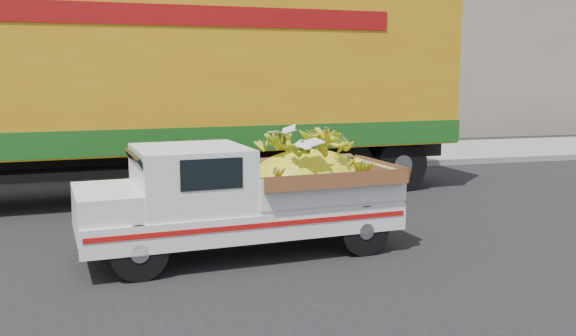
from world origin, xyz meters
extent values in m
plane|color=black|center=(0.00, 0.00, 0.00)|extent=(100.00, 100.00, 0.00)
cube|color=gray|center=(0.00, 6.91, 0.07)|extent=(60.00, 0.25, 0.15)
cube|color=gray|center=(0.00, 9.01, 0.07)|extent=(60.00, 4.00, 0.14)
cube|color=gray|center=(14.00, 15.91, 3.00)|extent=(14.00, 6.00, 6.00)
cylinder|color=black|center=(-0.86, -0.61, 0.34)|extent=(0.69, 0.26, 0.67)
cylinder|color=black|center=(-1.00, 0.67, 0.34)|extent=(0.69, 0.26, 0.67)
cylinder|color=black|center=(2.04, -0.31, 0.34)|extent=(0.69, 0.26, 0.67)
cylinder|color=black|center=(1.90, 0.97, 0.34)|extent=(0.69, 0.26, 0.67)
cube|color=silver|center=(0.48, 0.17, 0.49)|extent=(4.28, 1.92, 0.34)
cube|color=#A50F0C|center=(0.55, -0.58, 0.55)|extent=(4.05, 0.43, 0.06)
cube|color=silver|center=(-1.55, -0.04, 0.40)|extent=(0.24, 1.47, 0.12)
cube|color=silver|center=(-1.21, 0.00, 0.82)|extent=(0.89, 1.48, 0.32)
cube|color=silver|center=(-0.16, 0.11, 1.06)|extent=(1.51, 1.57, 0.79)
cube|color=black|center=(0.00, -0.60, 1.21)|extent=(0.75, 0.09, 0.37)
cube|color=silver|center=(1.53, 0.28, 0.89)|extent=(2.18, 1.70, 0.45)
ellipsoid|color=yellow|center=(1.44, 0.27, 0.79)|extent=(1.95, 1.38, 1.13)
cylinder|color=black|center=(4.46, 3.82, 0.55)|extent=(1.12, 0.40, 1.10)
cylinder|color=black|center=(4.31, 5.81, 0.55)|extent=(1.12, 0.40, 1.10)
cylinder|color=black|center=(3.27, 3.73, 0.55)|extent=(1.12, 0.40, 1.10)
cylinder|color=black|center=(3.12, 5.72, 0.55)|extent=(1.12, 0.40, 1.10)
cube|color=black|center=(-0.30, 4.46, 0.78)|extent=(12.04, 1.91, 0.36)
cube|color=#CA8E13|center=(-0.30, 4.46, 2.38)|extent=(11.92, 3.39, 2.84)
cube|color=#185117|center=(-0.30, 4.46, 1.21)|extent=(11.98, 3.41, 0.45)
cube|color=maroon|center=(-0.20, 3.20, 3.35)|extent=(8.38, 0.66, 0.35)
camera|label=1|loc=(-1.07, -7.99, 2.40)|focal=40.00mm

